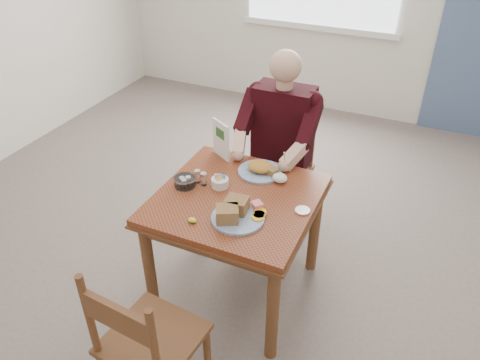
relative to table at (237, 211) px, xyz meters
The scene contains 14 objects.
floor 0.64m from the table, ahead, with size 6.00×6.00×0.00m, color #645751.
lemon_wedge 0.36m from the table, 110.20° to the right, with size 0.05×0.03×0.03m, color yellow.
napkin 0.33m from the table, 53.81° to the left, with size 0.09×0.07×0.06m, color white.
metal_dish 0.41m from the table, ahead, with size 0.08×0.08×0.01m, color silver.
table is the anchor object (origin of this frame).
chair_far 0.81m from the table, 90.00° to the left, with size 0.42×0.42×0.95m.
chair_near 0.93m from the table, 92.87° to the right, with size 0.46×0.46×0.95m.
diner 0.73m from the table, 90.00° to the left, with size 0.53×0.56×1.39m.
near_plate 0.25m from the table, 66.09° to the right, with size 0.37×0.37×0.10m.
far_plate 0.32m from the table, 83.26° to the left, with size 0.35×0.35×0.07m.
caddy 0.20m from the table, 158.63° to the left, with size 0.13×0.13×0.08m.
shakers 0.30m from the table, behind, with size 0.09×0.06×0.08m.
creamer 0.36m from the table, behind, with size 0.16×0.16×0.06m.
menu 0.52m from the table, 127.19° to the left, with size 0.15×0.10×0.25m.
Camera 1 is at (0.93, -2.00, 2.33)m, focal length 35.00 mm.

